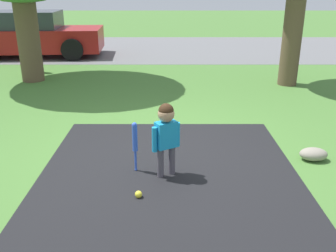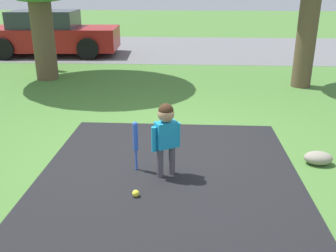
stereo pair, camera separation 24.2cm
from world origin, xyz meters
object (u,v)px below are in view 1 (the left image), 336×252
sports_ball (140,194)px  parked_car (36,35)px  child (168,130)px  baseball_bat (137,140)px  fire_hydrant (37,57)px

sports_ball → parked_car: bearing=114.7°
child → parked_car: bearing=87.0°
sports_ball → parked_car: 9.51m
baseball_bat → fire_hydrant: fire_hydrant is taller
baseball_bat → parked_car: 8.89m
baseball_bat → parked_car: size_ratio=0.15×
fire_hydrant → parked_car: bearing=108.6°
fire_hydrant → parked_car: 2.56m
sports_ball → parked_car: size_ratio=0.02×
child → baseball_bat: 0.43m
fire_hydrant → parked_car: (-0.81, 2.41, 0.25)m
baseball_bat → fire_hydrant: size_ratio=0.77×
child → baseball_bat: child is taller
child → parked_car: size_ratio=0.21×
fire_hydrant → sports_ball: bearing=-63.1°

